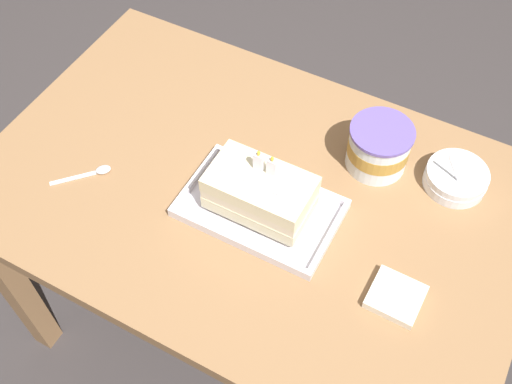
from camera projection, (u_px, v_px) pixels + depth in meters
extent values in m
plane|color=#383333|center=(253.00, 325.00, 1.95)|extent=(8.00, 8.00, 0.00)
cube|color=olive|center=(252.00, 194.00, 1.38)|extent=(1.22, 0.80, 0.04)
cube|color=olive|center=(14.00, 285.00, 1.65)|extent=(0.06, 0.06, 0.70)
cube|color=olive|center=(154.00, 122.00, 2.00)|extent=(0.06, 0.06, 0.70)
cube|color=olive|center=(485.00, 260.00, 1.69)|extent=(0.06, 0.06, 0.70)
cube|color=silver|center=(260.00, 210.00, 1.32)|extent=(0.34, 0.21, 0.01)
cube|color=silver|center=(238.00, 242.00, 1.26)|extent=(0.34, 0.01, 0.02)
cube|color=silver|center=(281.00, 175.00, 1.36)|extent=(0.34, 0.01, 0.02)
cube|color=silver|center=(196.00, 179.00, 1.36)|extent=(0.01, 0.18, 0.02)
cube|color=silver|center=(329.00, 237.00, 1.27)|extent=(0.01, 0.18, 0.02)
cube|color=beige|center=(260.00, 200.00, 1.29)|extent=(0.22, 0.13, 0.03)
cube|color=beige|center=(260.00, 192.00, 1.27)|extent=(0.21, 0.12, 0.02)
cube|color=beige|center=(260.00, 184.00, 1.25)|extent=(0.22, 0.13, 0.03)
cube|color=beige|center=(258.00, 182.00, 1.23)|extent=(0.16, 0.02, 0.00)
cube|color=white|center=(259.00, 162.00, 1.23)|extent=(0.02, 0.01, 0.04)
ellipsoid|color=yellow|center=(259.00, 153.00, 1.21)|extent=(0.01, 0.01, 0.01)
cube|color=white|center=(272.00, 168.00, 1.22)|extent=(0.02, 0.01, 0.04)
ellipsoid|color=yellow|center=(272.00, 159.00, 1.20)|extent=(0.01, 0.01, 0.01)
cylinder|color=white|center=(455.00, 181.00, 1.36)|extent=(0.14, 0.14, 0.03)
cylinder|color=white|center=(457.00, 175.00, 1.35)|extent=(0.14, 0.14, 0.03)
cylinder|color=silver|center=(455.00, 173.00, 1.31)|extent=(0.05, 0.02, 0.07)
cylinder|color=white|center=(378.00, 148.00, 1.36)|extent=(0.14, 0.14, 0.10)
cylinder|color=#B78938|center=(379.00, 147.00, 1.36)|extent=(0.14, 0.14, 0.04)
cylinder|color=#6553AD|center=(383.00, 132.00, 1.32)|extent=(0.14, 0.14, 0.01)
ellipsoid|color=silver|center=(103.00, 170.00, 1.39)|extent=(0.04, 0.04, 0.01)
cube|color=silver|center=(73.00, 178.00, 1.38)|extent=(0.08, 0.08, 0.00)
cube|color=silver|center=(396.00, 297.00, 1.20)|extent=(0.10, 0.10, 0.02)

